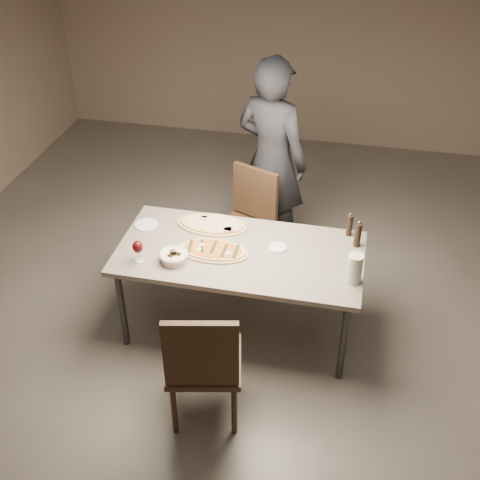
% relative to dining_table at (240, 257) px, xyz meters
% --- Properties ---
extents(room, '(7.00, 7.00, 7.00)m').
position_rel_dining_table_xyz_m(room, '(0.00, 0.00, 0.71)').
color(room, '#5E5851').
rests_on(room, ground).
extents(dining_table, '(1.80, 0.90, 0.75)m').
position_rel_dining_table_xyz_m(dining_table, '(0.00, 0.00, 0.00)').
color(dining_table, gray).
rests_on(dining_table, ground).
extents(zucchini_pizza, '(0.53, 0.29, 0.05)m').
position_rel_dining_table_xyz_m(zucchini_pizza, '(-0.19, -0.05, 0.07)').
color(zucchini_pizza, tan).
rests_on(zucchini_pizza, dining_table).
extents(ham_pizza, '(0.55, 0.31, 0.04)m').
position_rel_dining_table_xyz_m(ham_pizza, '(-0.28, 0.28, 0.07)').
color(ham_pizza, tan).
rests_on(ham_pizza, dining_table).
extents(bread_basket, '(0.21, 0.21, 0.08)m').
position_rel_dining_table_xyz_m(bread_basket, '(-0.43, -0.22, 0.10)').
color(bread_basket, beige).
rests_on(bread_basket, dining_table).
extents(oil_dish, '(0.13, 0.13, 0.02)m').
position_rel_dining_table_xyz_m(oil_dish, '(0.26, 0.09, 0.07)').
color(oil_dish, white).
rests_on(oil_dish, dining_table).
extents(pepper_mill_left, '(0.06, 0.06, 0.22)m').
position_rel_dining_table_xyz_m(pepper_mill_left, '(0.83, 0.25, 0.16)').
color(pepper_mill_left, black).
rests_on(pepper_mill_left, dining_table).
extents(pepper_mill_right, '(0.05, 0.05, 0.20)m').
position_rel_dining_table_xyz_m(pepper_mill_right, '(0.76, 0.38, 0.15)').
color(pepper_mill_right, black).
rests_on(pepper_mill_right, dining_table).
extents(carafe, '(0.11, 0.11, 0.22)m').
position_rel_dining_table_xyz_m(carafe, '(0.83, -0.18, 0.17)').
color(carafe, silver).
rests_on(carafe, dining_table).
extents(wine_glass, '(0.08, 0.08, 0.17)m').
position_rel_dining_table_xyz_m(wine_glass, '(-0.68, -0.27, 0.18)').
color(wine_glass, silver).
rests_on(wine_glass, dining_table).
extents(side_plate, '(0.18, 0.18, 0.01)m').
position_rel_dining_table_xyz_m(side_plate, '(-0.78, 0.17, 0.06)').
color(side_plate, white).
rests_on(side_plate, dining_table).
extents(chair_near, '(0.56, 0.56, 1.00)m').
position_rel_dining_table_xyz_m(chair_near, '(-0.03, -0.94, -0.13)').
color(chair_near, '#392618').
rests_on(chair_near, ground).
extents(chair_far, '(0.59, 0.59, 0.95)m').
position_rel_dining_table_xyz_m(chair_far, '(-0.10, 0.79, -0.16)').
color(chair_far, '#392618').
rests_on(chair_far, ground).
extents(diner, '(0.79, 0.67, 1.84)m').
position_rel_dining_table_xyz_m(diner, '(0.04, 1.13, 0.23)').
color(diner, black).
rests_on(diner, ground).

